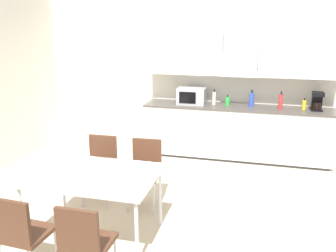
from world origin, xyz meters
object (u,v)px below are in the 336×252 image
object	(u,v)px
bottle_blue	(252,99)
chair_far_left	(101,162)
dining_table	(93,177)
bottle_white	(214,98)
bottle_red	(281,102)
coffee_maker	(317,101)
chair_near_right	(84,240)
chair_far_right	(145,166)
pendant_lamp	(88,90)
chair_near_left	(20,230)
bottle_green	(228,101)
microwave	(192,96)
bottle_yellow	(304,105)

from	to	relation	value
bottle_blue	chair_far_left	bearing A→B (deg)	-130.92
bottle_blue	dining_table	bearing A→B (deg)	-117.12
bottle_white	bottle_red	size ratio (longest dim) A/B	0.89
coffee_maker	bottle_red	distance (m)	0.57
chair_near_right	chair_far_right	bearing A→B (deg)	90.10
pendant_lamp	chair_far_right	bearing A→B (deg)	70.47
chair_near_left	chair_near_right	bearing A→B (deg)	-0.01
chair_near_left	bottle_green	bearing A→B (deg)	69.35
coffee_maker	bottle_green	size ratio (longest dim) A/B	1.65
microwave	bottle_white	bearing A→B (deg)	6.90
bottle_blue	chair_near_left	xyz separation A→B (m)	(-1.83, -3.83, -0.51)
bottle_blue	chair_far_right	bearing A→B (deg)	-119.94
bottle_green	dining_table	size ratio (longest dim) A/B	0.13
bottle_yellow	dining_table	bearing A→B (deg)	-128.71
microwave	chair_near_left	size ratio (longest dim) A/B	0.55
microwave	pendant_lamp	size ratio (longest dim) A/B	1.50
dining_table	bottle_blue	bearing A→B (deg)	62.88
bottle_green	chair_near_right	distance (m)	3.92
bottle_red	chair_far_right	distance (m)	2.68
dining_table	chair_near_left	size ratio (longest dim) A/B	1.57
bottle_red	bottle_yellow	distance (m)	0.39
microwave	chair_near_left	xyz separation A→B (m)	(-0.81, -3.78, -0.53)
bottle_blue	pendant_lamp	xyz separation A→B (m)	(-1.52, -2.97, 0.62)
bottle_white	chair_near_left	xyz separation A→B (m)	(-1.20, -3.83, -0.50)
dining_table	microwave	bearing A→B (deg)	80.30
bottle_red	bottle_green	world-z (taller)	bottle_red
microwave	bottle_green	size ratio (longest dim) A/B	2.64
chair_near_right	bottle_white	bearing A→B (deg)	81.40
coffee_maker	bottle_green	xyz separation A→B (m)	(-1.44, -0.00, -0.07)
coffee_maker	bottle_red	xyz separation A→B (m)	(-0.57, -0.07, -0.02)
microwave	chair_far_right	size ratio (longest dim) A/B	0.55
pendant_lamp	chair_far_left	bearing A→B (deg)	109.88
coffee_maker	bottle_red	bearing A→B (deg)	-172.53
coffee_maker	bottle_white	distance (m)	1.67
coffee_maker	chair_near_left	size ratio (longest dim) A/B	0.34
coffee_maker	chair_far_right	size ratio (longest dim) A/B	0.34
bottle_yellow	chair_near_left	world-z (taller)	bottle_yellow
bottle_green	pendant_lamp	distance (m)	3.22
microwave	chair_near_right	bearing A→B (deg)	-92.91
coffee_maker	bottle_green	bearing A→B (deg)	-179.99
bottle_red	bottle_green	xyz separation A→B (m)	(-0.87, 0.07, -0.05)
chair_near_left	chair_far_right	bearing A→B (deg)	70.21
chair_near_left	pendant_lamp	size ratio (longest dim) A/B	2.72
microwave	bottle_yellow	world-z (taller)	microwave
coffee_maker	bottle_yellow	size ratio (longest dim) A/B	1.60
dining_table	chair_far_right	xyz separation A→B (m)	(0.30, 0.86, -0.18)
bottle_blue	dining_table	world-z (taller)	bottle_blue
chair_near_right	chair_far_left	bearing A→B (deg)	109.80
bottle_blue	bottle_green	size ratio (longest dim) A/B	1.55
bottle_blue	pendant_lamp	bearing A→B (deg)	-117.12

